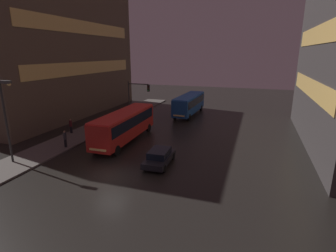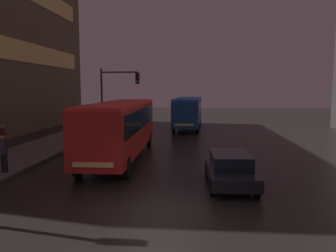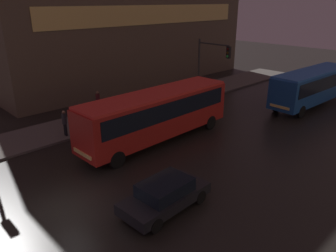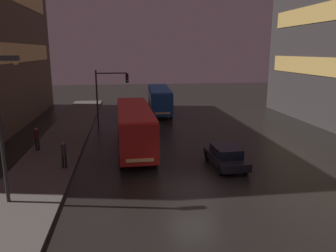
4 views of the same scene
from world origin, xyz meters
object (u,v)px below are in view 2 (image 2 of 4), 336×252
at_px(bus_near, 121,124).
at_px(pedestrian_mid, 3,137).
at_px(pedestrian_near, 4,151).
at_px(bus_far, 188,110).
at_px(car_taxi, 230,169).
at_px(traffic_light_main, 115,91).

distance_m(bus_near, pedestrian_mid, 7.43).
bearing_deg(pedestrian_near, bus_far, 47.74).
bearing_deg(pedestrian_near, car_taxi, -22.52).
xyz_separation_m(bus_near, bus_far, (3.56, 14.76, -0.10)).
bearing_deg(traffic_light_main, car_taxi, -57.46).
relative_size(bus_near, car_taxi, 2.61).
relative_size(car_taxi, traffic_light_main, 0.75).
bearing_deg(bus_far, traffic_light_main, 52.63).
xyz_separation_m(bus_far, pedestrian_mid, (-10.93, -14.54, -0.76)).
bearing_deg(pedestrian_mid, traffic_light_main, 85.90).
bearing_deg(car_taxi, traffic_light_main, -59.68).
bearing_deg(traffic_light_main, bus_near, -74.09).
bearing_deg(pedestrian_mid, bus_near, 28.29).
distance_m(pedestrian_near, pedestrian_mid, 5.09).
relative_size(bus_far, traffic_light_main, 1.76).
bearing_deg(car_taxi, bus_near, -41.72).
height_order(bus_near, traffic_light_main, traffic_light_main).
distance_m(bus_near, bus_far, 15.18).
distance_m(bus_near, traffic_light_main, 8.34).
height_order(pedestrian_mid, traffic_light_main, traffic_light_main).
bearing_deg(car_taxi, pedestrian_mid, -23.06).
relative_size(bus_near, pedestrian_mid, 6.35).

